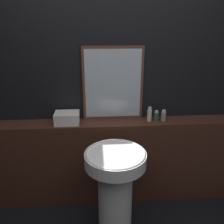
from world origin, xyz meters
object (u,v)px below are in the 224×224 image
mirror (113,84)px  towel_stack (67,118)px  shampoo_bottle (149,115)px  lotion_bottle (163,116)px  conditioner_bottle (156,116)px  pedestal_sink (115,187)px

mirror → towel_stack: bearing=-167.8°
shampoo_bottle → lotion_bottle: 0.14m
mirror → conditioner_bottle: 0.53m
shampoo_bottle → conditioner_bottle: 0.07m
mirror → towel_stack: (-0.44, -0.10, -0.30)m
towel_stack → shampoo_bottle: size_ratio=1.61×
shampoo_bottle → conditioner_bottle: bearing=-0.0°
shampoo_bottle → conditioner_bottle: size_ratio=1.37×
mirror → conditioner_bottle: bearing=-12.8°
pedestal_sink → shampoo_bottle: (0.37, 0.50, 0.44)m
conditioner_bottle → towel_stack: bearing=180.0°
conditioner_bottle → lotion_bottle: lotion_bottle is taller
pedestal_sink → towel_stack: size_ratio=3.62×
pedestal_sink → towel_stack: towel_stack is taller
towel_stack → shampoo_bottle: bearing=0.0°
conditioner_bottle → pedestal_sink: bearing=-131.6°
shampoo_bottle → towel_stack: bearing=180.0°
pedestal_sink → conditioner_bottle: 0.79m
mirror → lotion_bottle: (0.49, -0.10, -0.30)m
mirror → lotion_bottle: mirror is taller
pedestal_sink → conditioner_bottle: size_ratio=7.97×
towel_stack → shampoo_bottle: (0.79, 0.00, 0.01)m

